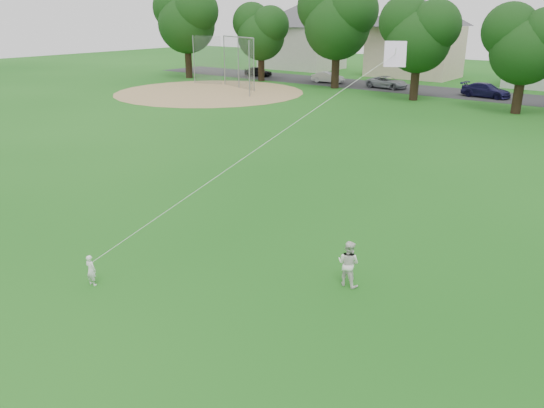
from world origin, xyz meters
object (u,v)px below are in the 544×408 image
Objects in this scene: older_boy at (348,263)px; kite at (254,151)px; baseball_backstop at (234,63)px; toddler at (91,270)px.

kite reaches higher than older_boy.
kite reaches higher than baseball_backstop.
kite is at bearing -123.44° from toddler.
baseball_backstop reaches higher than toddler.
toddler is 40.91m from baseball_backstop.
older_boy is 0.13× the size of baseball_backstop.
toddler is at bearing -115.34° from kite.
kite is (2.19, 4.63, 2.88)m from toddler.
toddler is 5.88m from kite.
older_boy is at bearing -43.77° from baseball_backstop.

